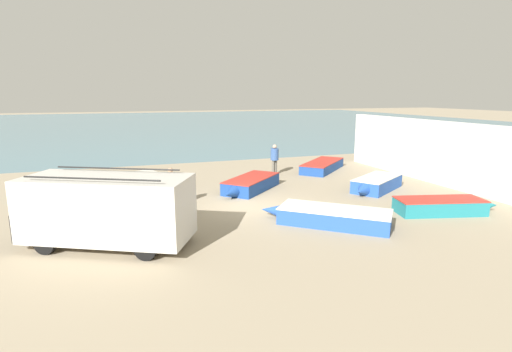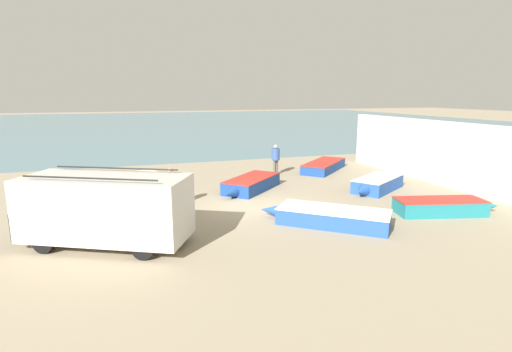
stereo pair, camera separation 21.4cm
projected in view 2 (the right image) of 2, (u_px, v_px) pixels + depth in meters
ground_plane at (251, 207)px, 17.20m from camera, size 200.00×200.00×0.00m
sea_water at (153, 123)px, 65.41m from camera, size 120.00×80.00×0.01m
harbor_wall at (441, 153)px, 21.27m from camera, size 0.50×15.41×3.37m
parked_van at (105, 208)px, 12.62m from camera, size 5.60×4.24×2.39m
fishing_rowboat_0 at (329, 217)px, 14.81m from camera, size 4.42×4.02×0.61m
fishing_rowboat_1 at (377, 184)px, 19.98m from camera, size 3.86×2.95×0.67m
fishing_rowboat_2 at (150, 180)px, 21.16m from camera, size 2.82×4.20×0.56m
fishing_rowboat_3 at (250, 184)px, 20.04m from camera, size 3.88×3.83×0.65m
fishing_rowboat_4 at (325, 166)px, 25.38m from camera, size 4.50×4.30×0.58m
fishing_rowboat_5 at (54, 185)px, 20.21m from camera, size 2.86×4.79×0.51m
fishing_rowboat_6 at (443, 207)px, 16.12m from camera, size 4.32×2.14×0.61m
fisherman_0 at (171, 183)px, 17.06m from camera, size 0.45×0.45×1.71m
fisherman_1 at (63, 187)px, 16.42m from camera, size 0.45×0.45×1.71m
fisherman_2 at (276, 157)px, 23.87m from camera, size 0.48×0.48×1.82m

